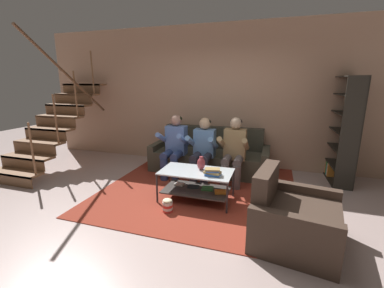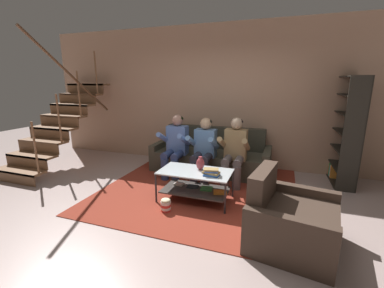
% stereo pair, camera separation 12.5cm
% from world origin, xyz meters
% --- Properties ---
extents(ground, '(16.80, 16.80, 0.00)m').
position_xyz_m(ground, '(0.00, 0.00, 0.00)').
color(ground, '#B09994').
extents(back_partition, '(8.40, 0.12, 2.90)m').
position_xyz_m(back_partition, '(0.00, 2.46, 1.45)').
color(back_partition, tan).
rests_on(back_partition, ground).
extents(staircase_run, '(1.02, 2.26, 2.63)m').
position_xyz_m(staircase_run, '(-3.20, 1.13, 0.98)').
color(staircase_run, brown).
rests_on(staircase_run, ground).
extents(couch, '(2.30, 0.86, 0.86)m').
position_xyz_m(couch, '(-0.13, 1.90, 0.28)').
color(couch, '#3D3C30').
rests_on(couch, ground).
extents(person_seated_left, '(0.50, 0.58, 1.16)m').
position_xyz_m(person_seated_left, '(-0.69, 1.38, 0.63)').
color(person_seated_left, navy).
rests_on(person_seated_left, ground).
extents(person_seated_middle, '(0.50, 0.58, 1.13)m').
position_xyz_m(person_seated_middle, '(-0.13, 1.38, 0.61)').
color(person_seated_middle, '#272733').
rests_on(person_seated_middle, ground).
extents(person_seated_right, '(0.50, 0.58, 1.16)m').
position_xyz_m(person_seated_right, '(0.43, 1.38, 0.63)').
color(person_seated_right, '#5B5151').
rests_on(person_seated_right, ground).
extents(coffee_table, '(1.07, 0.59, 0.47)m').
position_xyz_m(coffee_table, '(0.02, 0.52, 0.30)').
color(coffee_table, '#B5BDC2').
rests_on(coffee_table, ground).
extents(area_rug, '(3.07, 3.33, 0.01)m').
position_xyz_m(area_rug, '(-0.06, 1.08, 0.01)').
color(area_rug, maroon).
rests_on(area_rug, ground).
extents(vase, '(0.12, 0.12, 0.20)m').
position_xyz_m(vase, '(0.06, 0.60, 0.56)').
color(vase, '#933239').
rests_on(vase, coffee_table).
extents(book_stack, '(0.25, 0.18, 0.10)m').
position_xyz_m(book_stack, '(0.28, 0.41, 0.51)').
color(book_stack, blue).
rests_on(book_stack, coffee_table).
extents(bookshelf, '(0.34, 1.08, 1.86)m').
position_xyz_m(bookshelf, '(2.26, 2.18, 0.79)').
color(bookshelf, black).
rests_on(bookshelf, ground).
extents(armchair, '(1.01, 1.07, 0.82)m').
position_xyz_m(armchair, '(1.33, -0.16, 0.28)').
color(armchair, '#403026').
rests_on(armchair, ground).
extents(popcorn_tub, '(0.14, 0.14, 0.20)m').
position_xyz_m(popcorn_tub, '(-0.26, 0.03, 0.10)').
color(popcorn_tub, red).
rests_on(popcorn_tub, ground).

